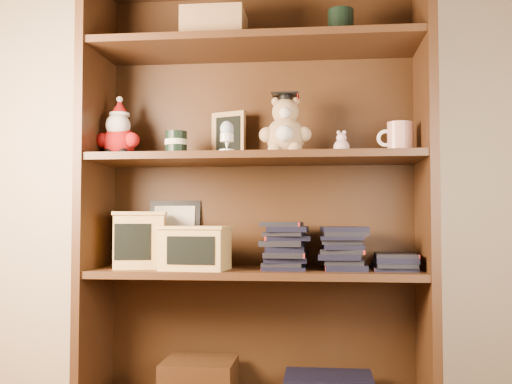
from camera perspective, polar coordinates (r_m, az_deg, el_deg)
bookcase at (r=2.16m, az=0.08°, el=-1.16°), size 1.20×0.35×1.60m
shelf_lower at (r=2.11m, az=0.00°, el=-7.67°), size 1.14×0.33×0.02m
shelf_upper at (r=2.12m, az=0.00°, el=3.18°), size 1.14×0.33×0.02m
santa_plush at (r=2.23m, az=-12.94°, el=5.42°), size 0.16×0.12×0.23m
teachers_tin at (r=2.17m, az=-7.62°, el=4.59°), size 0.08×0.08×0.09m
chalkboard_plaque at (r=2.26m, az=-2.63°, el=5.33°), size 0.13×0.10×0.18m
egg_cup at (r=2.06m, az=-2.79°, el=5.37°), size 0.05×0.05×0.11m
grad_teddy_bear at (r=2.11m, az=2.82°, el=5.84°), size 0.18×0.16×0.22m
pink_figurine at (r=2.11m, az=8.15°, el=4.45°), size 0.06×0.06×0.09m
teacher_mug at (r=2.13m, az=13.48°, el=5.02°), size 0.12×0.09×0.11m
certificate_frame at (r=2.30m, az=-7.78°, el=-3.87°), size 0.20×0.05×0.25m
treats_box at (r=2.19m, az=-10.96°, el=-4.46°), size 0.22×0.22×0.20m
pencils_box at (r=2.07m, az=-5.80°, el=-5.28°), size 0.24×0.18×0.15m
book_stack_left at (r=2.10m, az=2.81°, el=-5.17°), size 0.14×0.20×0.16m
book_stack_mid at (r=2.10m, az=8.18°, el=-5.37°), size 0.14×0.20×0.14m
book_stack_right at (r=2.11m, az=12.96°, el=-6.40°), size 0.14×0.20×0.06m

